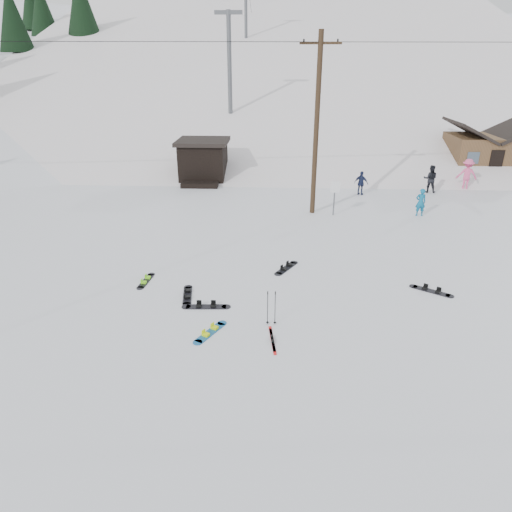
{
  "coord_description": "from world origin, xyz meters",
  "views": [
    {
      "loc": [
        0.09,
        -9.93,
        7.69
      ],
      "look_at": [
        -0.62,
        4.61,
        1.4
      ],
      "focal_mm": 32.0,
      "sensor_mm": 36.0,
      "label": 1
    }
  ],
  "objects_px": {
    "utility_pole": "(317,124)",
    "hero_skis": "(272,340)",
    "cabin": "(485,153)",
    "hero_snowboard": "(210,332)"
  },
  "relations": [
    {
      "from": "hero_skis",
      "to": "utility_pole",
      "type": "bearing_deg",
      "value": 73.9
    },
    {
      "from": "utility_pole",
      "to": "hero_snowboard",
      "type": "distance_m",
      "value": 13.57
    },
    {
      "from": "utility_pole",
      "to": "hero_skis",
      "type": "xyz_separation_m",
      "value": [
        -1.98,
        -12.46,
        -4.66
      ]
    },
    {
      "from": "hero_skis",
      "to": "hero_snowboard",
      "type": "bearing_deg",
      "value": 163.62
    },
    {
      "from": "cabin",
      "to": "hero_snowboard",
      "type": "bearing_deg",
      "value": -127.33
    },
    {
      "from": "cabin",
      "to": "hero_snowboard",
      "type": "relative_size",
      "value": 3.89
    },
    {
      "from": "utility_pole",
      "to": "cabin",
      "type": "distance_m",
      "value": 16.71
    },
    {
      "from": "utility_pole",
      "to": "hero_skis",
      "type": "distance_m",
      "value": 13.45
    },
    {
      "from": "hero_snowboard",
      "to": "hero_skis",
      "type": "relative_size",
      "value": 0.93
    },
    {
      "from": "utility_pole",
      "to": "cabin",
      "type": "height_order",
      "value": "utility_pole"
    }
  ]
}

